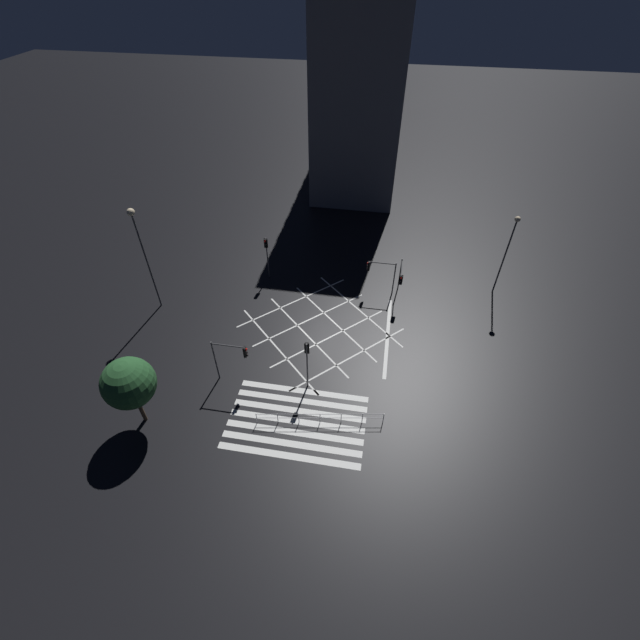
# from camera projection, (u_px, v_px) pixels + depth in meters

# --- Properties ---
(ground_plane) EXTENTS (200.00, 200.00, 0.00)m
(ground_plane) POSITION_uv_depth(u_px,v_px,m) (320.00, 328.00, 37.07)
(ground_plane) COLOR black
(road_markings) EXTENTS (14.44, 19.84, 0.01)m
(road_markings) POSITION_uv_depth(u_px,v_px,m) (310.00, 387.00, 32.27)
(road_markings) COLOR silver
(road_markings) RESTS_ON ground_plane
(office_building) EXTENTS (10.06, 40.23, 21.69)m
(office_building) POSITION_uv_depth(u_px,v_px,m) (370.00, 71.00, 59.85)
(office_building) COLOR slate
(office_building) RESTS_ON ground_plane
(traffic_light_median_south) EXTENTS (0.36, 0.39, 4.50)m
(traffic_light_median_south) POSITION_uv_depth(u_px,v_px,m) (307.00, 356.00, 30.30)
(traffic_light_median_south) COLOR #424244
(traffic_light_median_south) RESTS_ON ground_plane
(traffic_light_ne_main) EXTENTS (2.67, 0.36, 3.46)m
(traffic_light_ne_main) POSITION_uv_depth(u_px,v_px,m) (379.00, 270.00, 39.05)
(traffic_light_ne_main) COLOR #424244
(traffic_light_ne_main) RESTS_ON ground_plane
(traffic_light_nw_cross) EXTENTS (0.36, 0.39, 4.43)m
(traffic_light_nw_cross) POSITION_uv_depth(u_px,v_px,m) (266.00, 250.00, 40.33)
(traffic_light_nw_cross) COLOR #424244
(traffic_light_nw_cross) RESTS_ON ground_plane
(traffic_light_sw_main) EXTENTS (2.72, 0.36, 3.94)m
(traffic_light_sw_main) POSITION_uv_depth(u_px,v_px,m) (232.00, 354.00, 30.82)
(traffic_light_sw_main) COLOR #424244
(traffic_light_sw_main) RESTS_ON ground_plane
(traffic_light_ne_cross) EXTENTS (0.36, 2.68, 3.41)m
(traffic_light_ne_cross) POSITION_uv_depth(u_px,v_px,m) (401.00, 276.00, 38.38)
(traffic_light_ne_cross) COLOR #424244
(traffic_light_ne_cross) RESTS_ON ground_plane
(street_lamp_east) EXTENTS (0.49, 0.49, 7.96)m
(street_lamp_east) POSITION_uv_depth(u_px,v_px,m) (510.00, 242.00, 37.05)
(street_lamp_east) COLOR #424244
(street_lamp_east) RESTS_ON ground_plane
(street_lamp_west) EXTENTS (0.62, 0.62, 9.74)m
(street_lamp_west) POSITION_uv_depth(u_px,v_px,m) (139.00, 236.00, 34.34)
(street_lamp_west) COLOR #424244
(street_lamp_west) RESTS_ON ground_plane
(street_tree_near) EXTENTS (3.47, 3.47, 5.74)m
(street_tree_near) POSITION_uv_depth(u_px,v_px,m) (129.00, 383.00, 27.48)
(street_tree_near) COLOR brown
(street_tree_near) RESTS_ON ground_plane
(pedestrian_railing) EXTENTS (8.72, 1.54, 1.05)m
(pedestrian_railing) POSITION_uv_depth(u_px,v_px,m) (320.00, 417.00, 29.52)
(pedestrian_railing) COLOR #B7B7BC
(pedestrian_railing) RESTS_ON ground_plane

